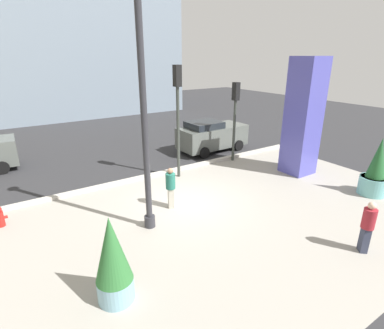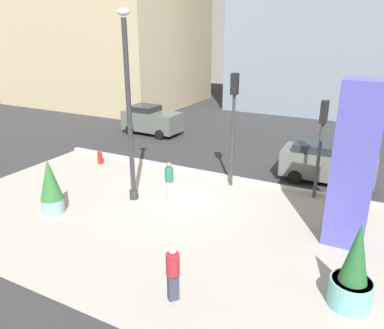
% 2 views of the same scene
% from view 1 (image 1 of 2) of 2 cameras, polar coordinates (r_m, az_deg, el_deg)
% --- Properties ---
extents(ground_plane, '(60.00, 60.00, 0.00)m').
position_cam_1_polar(ground_plane, '(15.13, -9.42, -1.34)').
color(ground_plane, '#2D2D30').
extents(plaza_pavement, '(18.00, 10.00, 0.02)m').
position_cam_1_polar(plaza_pavement, '(10.45, 4.50, -11.50)').
color(plaza_pavement, '#9E998E').
rests_on(plaza_pavement, ground_plane).
extents(curb_strip, '(18.00, 0.24, 0.16)m').
position_cam_1_polar(curb_strip, '(14.36, -8.00, -2.12)').
color(curb_strip, '#B7B2A8').
rests_on(curb_strip, ground_plane).
extents(lamp_post, '(0.44, 0.44, 7.52)m').
position_cam_1_polar(lamp_post, '(9.11, -9.07, 8.50)').
color(lamp_post, '#2D2D33').
rests_on(lamp_post, ground_plane).
extents(art_pillar_blue, '(1.29, 1.29, 5.42)m').
position_cam_1_polar(art_pillar_blue, '(15.05, 20.36, 8.34)').
color(art_pillar_blue, '#4C4CAD').
rests_on(art_pillar_blue, ground_plane).
extents(potted_plant_by_pillar, '(0.86, 0.86, 2.21)m').
position_cam_1_polar(potted_plant_by_pillar, '(7.33, -14.81, -17.21)').
color(potted_plant_by_pillar, '#7AA8B7').
rests_on(potted_plant_by_pillar, ground_plane).
extents(potted_plant_curbside, '(1.08, 1.08, 2.42)m').
position_cam_1_polar(potted_plant_curbside, '(14.30, 31.48, -1.31)').
color(potted_plant_curbside, '#6BB2B2').
rests_on(potted_plant_curbside, ground_plane).
extents(traffic_light_corner, '(0.28, 0.42, 4.17)m').
position_cam_1_polar(traffic_light_corner, '(15.98, 8.17, 10.43)').
color(traffic_light_corner, '#333833').
rests_on(traffic_light_corner, ground_plane).
extents(traffic_light_far_side, '(0.28, 0.42, 5.08)m').
position_cam_1_polar(traffic_light_far_side, '(13.45, -2.74, 11.19)').
color(traffic_light_far_side, '#333833').
rests_on(traffic_light_far_side, ground_plane).
extents(car_passing_lane, '(4.21, 2.13, 1.84)m').
position_cam_1_polar(car_passing_lane, '(18.02, 3.73, 5.52)').
color(car_passing_lane, '#565B56').
rests_on(car_passing_lane, ground_plane).
extents(pedestrian_crossing, '(0.51, 0.51, 1.62)m').
position_cam_1_polar(pedestrian_crossing, '(10.09, 30.39, -9.86)').
color(pedestrian_crossing, '#33384C').
rests_on(pedestrian_crossing, ground_plane).
extents(pedestrian_by_curb, '(0.46, 0.46, 1.59)m').
position_cam_1_polar(pedestrian_by_curb, '(11.20, -4.09, -4.11)').
color(pedestrian_by_curb, '#B2AD9E').
rests_on(pedestrian_by_curb, ground_plane).
extents(highrise_across_street, '(16.98, 13.05, 20.90)m').
position_cam_1_polar(highrise_across_street, '(35.04, -22.00, 27.01)').
color(highrise_across_street, gray).
rests_on(highrise_across_street, ground_plane).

